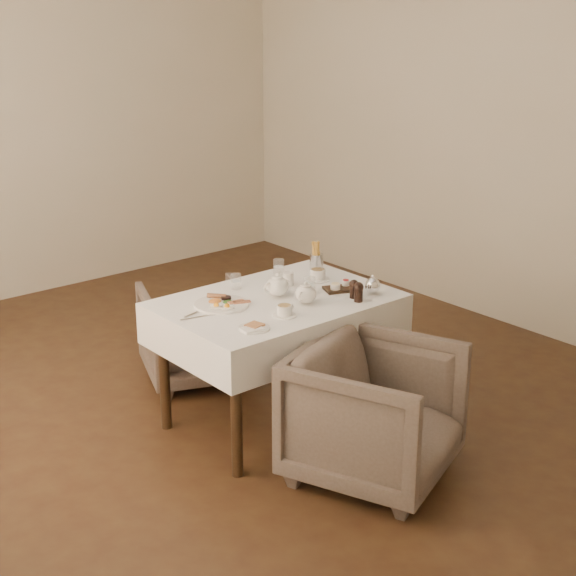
% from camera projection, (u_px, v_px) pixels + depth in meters
% --- Properties ---
extents(table, '(1.28, 0.88, 0.75)m').
position_uv_depth(table, '(276.00, 318.00, 4.94)').
color(table, black).
rests_on(table, ground).
extents(armchair_near, '(0.99, 1.00, 0.71)m').
position_uv_depth(armchair_near, '(375.00, 414.00, 4.46)').
color(armchair_near, '#4F4339').
rests_on(armchair_near, ground).
extents(armchair_far, '(0.85, 0.86, 0.61)m').
position_uv_depth(armchair_far, '(196.00, 333.00, 5.62)').
color(armchair_far, '#4F4339').
rests_on(armchair_far, ground).
extents(breakfast_plate, '(0.30, 0.30, 0.04)m').
position_uv_depth(breakfast_plate, '(222.00, 303.00, 4.80)').
color(breakfast_plate, white).
rests_on(breakfast_plate, table).
extents(side_plate, '(0.17, 0.16, 0.02)m').
position_uv_depth(side_plate, '(254.00, 328.00, 4.47)').
color(side_plate, white).
rests_on(side_plate, table).
extents(teapot_centre, '(0.18, 0.14, 0.14)m').
position_uv_depth(teapot_centre, '(277.00, 285.00, 4.92)').
color(teapot_centre, white).
rests_on(teapot_centre, table).
extents(teapot_front, '(0.20, 0.18, 0.13)m').
position_uv_depth(teapot_front, '(306.00, 293.00, 4.81)').
color(teapot_front, white).
rests_on(teapot_front, table).
extents(creamer, '(0.08, 0.08, 0.07)m').
position_uv_depth(creamer, '(288.00, 279.00, 5.12)').
color(creamer, white).
rests_on(creamer, table).
extents(teacup_near, '(0.12, 0.12, 0.06)m').
position_uv_depth(teacup_near, '(284.00, 311.00, 4.64)').
color(teacup_near, white).
rests_on(teacup_near, table).
extents(teacup_far, '(0.14, 0.14, 0.07)m').
position_uv_depth(teacup_far, '(318.00, 275.00, 5.20)').
color(teacup_far, white).
rests_on(teacup_far, table).
extents(glass_left, '(0.07, 0.07, 0.09)m').
position_uv_depth(glass_left, '(236.00, 281.00, 5.06)').
color(glass_left, silver).
rests_on(glass_left, table).
extents(glass_mid, '(0.08, 0.08, 0.09)m').
position_uv_depth(glass_mid, '(310.00, 285.00, 4.98)').
color(glass_mid, silver).
rests_on(glass_mid, table).
extents(glass_right, '(0.08, 0.08, 0.09)m').
position_uv_depth(glass_right, '(279.00, 267.00, 5.30)').
color(glass_right, silver).
rests_on(glass_right, table).
extents(condiment_board, '(0.21, 0.18, 0.05)m').
position_uv_depth(condiment_board, '(340.00, 288.00, 5.04)').
color(condiment_board, black).
rests_on(condiment_board, table).
extents(pepper_mill_left, '(0.06, 0.06, 0.11)m').
position_uv_depth(pepper_mill_left, '(359.00, 292.00, 4.84)').
color(pepper_mill_left, black).
rests_on(pepper_mill_left, table).
extents(pepper_mill_right, '(0.07, 0.07, 0.11)m').
position_uv_depth(pepper_mill_right, '(354.00, 289.00, 4.90)').
color(pepper_mill_right, black).
rests_on(pepper_mill_right, table).
extents(silver_pot, '(0.12, 0.11, 0.11)m').
position_uv_depth(silver_pot, '(372.00, 284.00, 4.97)').
color(silver_pot, white).
rests_on(silver_pot, table).
extents(fries_cup, '(0.08, 0.08, 0.18)m').
position_uv_depth(fries_cup, '(317.00, 257.00, 5.39)').
color(fries_cup, silver).
rests_on(fries_cup, table).
extents(cutlery_fork, '(0.20, 0.07, 0.00)m').
position_uv_depth(cutlery_fork, '(197.00, 312.00, 4.70)').
color(cutlery_fork, silver).
rests_on(cutlery_fork, table).
extents(cutlery_knife, '(0.19, 0.06, 0.00)m').
position_uv_depth(cutlery_knife, '(198.00, 317.00, 4.63)').
color(cutlery_knife, silver).
rests_on(cutlery_knife, table).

